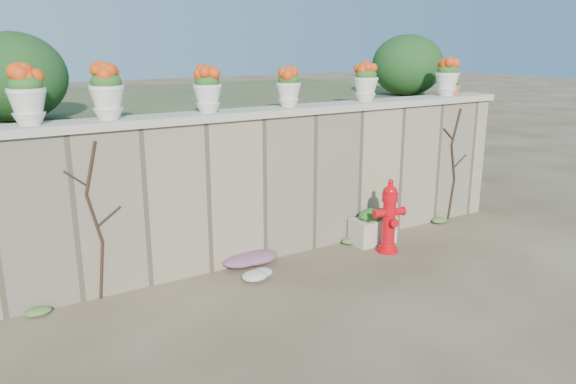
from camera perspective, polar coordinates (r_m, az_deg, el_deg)
ground at (r=6.96m, az=7.38°, el=-10.40°), size 80.00×80.00×0.00m
stone_wall at (r=8.01m, az=-0.47°, el=0.78°), size 8.00×0.40×2.00m
wall_cap at (r=7.82m, az=-0.48°, el=8.25°), size 8.10×0.52×0.10m
raised_fill at (r=10.81m, az=-9.31°, el=4.35°), size 9.00×6.00×2.00m
back_shrub_left at (r=7.89m, az=-26.13°, el=10.46°), size 1.30×1.30×1.10m
back_shrub_right at (r=10.80m, az=12.04°, el=12.50°), size 1.30×1.30×1.10m
vine_left at (r=6.86m, az=-18.96°, el=-2.64°), size 0.60×0.04×1.91m
vine_right at (r=9.88m, az=16.47°, el=2.86°), size 0.60×0.04×1.91m
fire_hydrant at (r=8.21m, az=10.24°, el=-2.43°), size 0.47×0.33×1.08m
planter_box at (r=8.62m, az=8.60°, el=-3.51°), size 0.66×0.39×0.55m
green_shrub at (r=8.81m, az=10.02°, el=-3.03°), size 0.58×0.52×0.55m
magenta_clump at (r=7.75m, az=-3.87°, el=-6.63°), size 0.87×0.58×0.23m
white_flowers at (r=7.27m, az=-2.79°, el=-8.33°), size 0.52×0.42×0.19m
urn_pot_0 at (r=6.71m, az=-25.00°, el=8.86°), size 0.41×0.41×0.64m
urn_pot_1 at (r=6.86m, az=-17.92°, el=9.61°), size 0.40×0.40×0.63m
urn_pot_2 at (r=7.27m, az=-8.18°, el=10.21°), size 0.36×0.36×0.57m
urn_pot_3 at (r=7.83m, az=0.06°, el=10.56°), size 0.34×0.34×0.53m
urn_pot_4 at (r=8.62m, az=7.90°, el=11.00°), size 0.37×0.37×0.58m
urn_pot_5 at (r=9.80m, az=15.87°, el=11.15°), size 0.39×0.39×0.61m
terracotta_pot at (r=9.93m, az=16.46°, el=10.16°), size 0.23×0.23×0.28m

